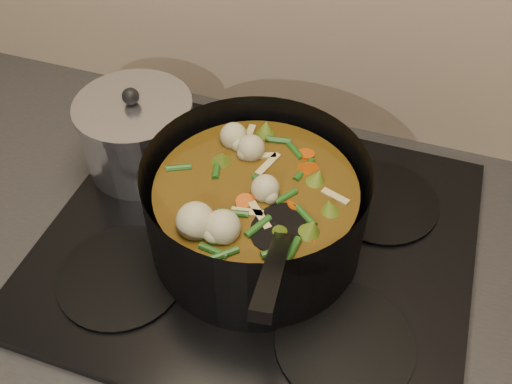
% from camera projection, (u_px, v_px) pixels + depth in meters
% --- Properties ---
extents(counter, '(2.64, 0.64, 0.91)m').
position_uv_depth(counter, '(258.00, 379.00, 1.20)').
color(counter, brown).
rests_on(counter, ground).
extents(stovetop, '(0.62, 0.54, 0.03)m').
position_uv_depth(stovetop, '(259.00, 241.00, 0.86)').
color(stovetop, black).
rests_on(stovetop, counter).
extents(stockpot, '(0.31, 0.41, 0.23)m').
position_uv_depth(stockpot, '(256.00, 210.00, 0.80)').
color(stockpot, black).
rests_on(stockpot, stovetop).
extents(saucepan, '(0.19, 0.19, 0.15)m').
position_uv_depth(saucepan, '(138.00, 134.00, 0.92)').
color(saucepan, silver).
rests_on(saucepan, stovetop).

